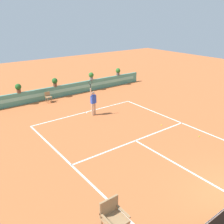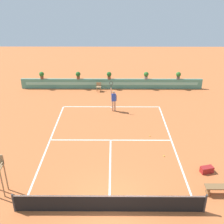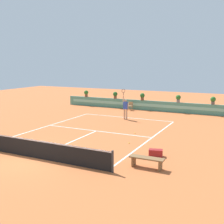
{
  "view_description": "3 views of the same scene",
  "coord_description": "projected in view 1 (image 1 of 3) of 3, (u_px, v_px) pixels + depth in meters",
  "views": [
    {
      "loc": [
        -8.57,
        -2.79,
        6.73
      ],
      "look_at": [
        0.08,
        8.74,
        1.0
      ],
      "focal_mm": 39.57,
      "sensor_mm": 36.0,
      "label": 1
    },
    {
      "loc": [
        0.18,
        -9.65,
        9.72
      ],
      "look_at": [
        0.08,
        8.74,
        1.0
      ],
      "focal_mm": 44.24,
      "sensor_mm": 36.0,
      "label": 2
    },
    {
      "loc": [
        9.57,
        -10.56,
        4.74
      ],
      "look_at": [
        0.08,
        8.74,
        1.0
      ],
      "focal_mm": 45.37,
      "sensor_mm": 36.0,
      "label": 3
    }
  ],
  "objects": [
    {
      "name": "ball_kid_chair",
      "position": [
        48.0,
        97.0,
        20.1
      ],
      "size": [
        0.44,
        0.44,
        0.85
      ],
      "color": "#99754C",
      "rests_on": "ground"
    },
    {
      "name": "potted_plant_right",
      "position": [
        91.0,
        76.0,
        22.89
      ],
      "size": [
        0.48,
        0.48,
        0.72
      ],
      "color": "gray",
      "rests_on": "back_wall_barrier"
    },
    {
      "name": "back_wall_barrier",
      "position": [
        58.0,
        91.0,
        21.33
      ],
      "size": [
        18.0,
        0.21,
        1.0
      ],
      "color": "#4C8E7A",
      "rests_on": "ground"
    },
    {
      "name": "potted_plant_left",
      "position": [
        18.0,
        88.0,
        19.16
      ],
      "size": [
        0.48,
        0.48,
        0.72
      ],
      "color": "brown",
      "rests_on": "back_wall_barrier"
    },
    {
      "name": "tennis_ball_near_baseline",
      "position": [
        161.0,
        125.0,
        15.98
      ],
      "size": [
        0.07,
        0.07,
        0.07
      ],
      "primitive_type": "sphere",
      "color": "#CCE033",
      "rests_on": "ground"
    },
    {
      "name": "court_lines",
      "position": [
        132.0,
        138.0,
        14.33
      ],
      "size": [
        8.32,
        11.94,
        0.01
      ],
      "color": "white",
      "rests_on": "ground"
    },
    {
      "name": "potted_plant_centre",
      "position": [
        55.0,
        82.0,
        20.86
      ],
      "size": [
        0.48,
        0.48,
        0.72
      ],
      "color": "brown",
      "rests_on": "back_wall_barrier"
    },
    {
      "name": "tennis_ball_mid_court",
      "position": [
        199.0,
        136.0,
        14.51
      ],
      "size": [
        0.07,
        0.07,
        0.07
      ],
      "primitive_type": "sphere",
      "color": "#CCE033",
      "rests_on": "ground"
    },
    {
      "name": "potted_plant_far_right",
      "position": [
        118.0,
        71.0,
        24.66
      ],
      "size": [
        0.48,
        0.48,
        0.72
      ],
      "color": "#514C47",
      "rests_on": "back_wall_barrier"
    },
    {
      "name": "tennis_player",
      "position": [
        93.0,
        101.0,
        17.29
      ],
      "size": [
        0.62,
        0.24,
        2.58
      ],
      "color": "tan",
      "rests_on": "ground"
    },
    {
      "name": "ground_plane",
      "position": [
        140.0,
        143.0,
        13.79
      ],
      "size": [
        60.0,
        60.0,
        0.0
      ],
      "primitive_type": "plane",
      "color": "#BC6033"
    }
  ]
}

